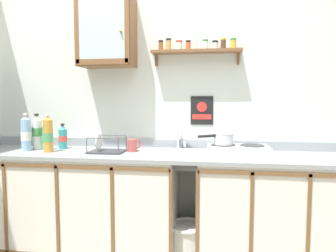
{
  "coord_description": "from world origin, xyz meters",
  "views": [
    {
      "loc": [
        0.53,
        -2.16,
        1.35
      ],
      "look_at": [
        0.14,
        0.42,
        1.13
      ],
      "focal_mm": 32.81,
      "sensor_mm": 36.0,
      "label": 1
    }
  ],
  "objects_px": {
    "sink": "(176,155)",
    "hot_plate_stove": "(238,150)",
    "bottle_opaque_white_4": "(37,132)",
    "dish_rack": "(106,149)",
    "bottle_detergent_teal_1": "(63,137)",
    "saucepan": "(223,138)",
    "bottle_water_clear_5": "(26,134)",
    "bottle_water_blue_2": "(26,134)",
    "wall_cabinet": "(107,32)",
    "warning_sign": "(202,111)",
    "bottle_juice_amber_0": "(48,135)",
    "bottle_soda_green_3": "(46,138)",
    "mug": "(133,145)",
    "trash_bin": "(186,244)"
  },
  "relations": [
    {
      "from": "dish_rack",
      "to": "warning_sign",
      "type": "bearing_deg",
      "value": 21.12
    },
    {
      "from": "sink",
      "to": "hot_plate_stove",
      "type": "distance_m",
      "value": 0.51
    },
    {
      "from": "sink",
      "to": "bottle_water_clear_5",
      "type": "xyz_separation_m",
      "value": [
        -1.36,
        0.01,
        0.15
      ]
    },
    {
      "from": "bottle_soda_green_3",
      "to": "mug",
      "type": "bearing_deg",
      "value": 2.06
    },
    {
      "from": "bottle_detergent_teal_1",
      "to": "wall_cabinet",
      "type": "xyz_separation_m",
      "value": [
        0.41,
        0.06,
        0.93
      ]
    },
    {
      "from": "bottle_water_blue_2",
      "to": "bottle_water_clear_5",
      "type": "bearing_deg",
      "value": 124.3
    },
    {
      "from": "saucepan",
      "to": "trash_bin",
      "type": "distance_m",
      "value": 0.91
    },
    {
      "from": "dish_rack",
      "to": "bottle_detergent_teal_1",
      "type": "bearing_deg",
      "value": 164.43
    },
    {
      "from": "trash_bin",
      "to": "hot_plate_stove",
      "type": "bearing_deg",
      "value": 8.95
    },
    {
      "from": "bottle_soda_green_3",
      "to": "bottle_opaque_white_4",
      "type": "xyz_separation_m",
      "value": [
        -0.1,
        0.03,
        0.04
      ]
    },
    {
      "from": "bottle_opaque_white_4",
      "to": "wall_cabinet",
      "type": "height_order",
      "value": "wall_cabinet"
    },
    {
      "from": "sink",
      "to": "dish_rack",
      "type": "xyz_separation_m",
      "value": [
        -0.58,
        -0.05,
        0.04
      ]
    },
    {
      "from": "sink",
      "to": "bottle_water_clear_5",
      "type": "height_order",
      "value": "sink"
    },
    {
      "from": "bottle_opaque_white_4",
      "to": "mug",
      "type": "height_order",
      "value": "bottle_opaque_white_4"
    },
    {
      "from": "bottle_water_blue_2",
      "to": "bottle_water_clear_5",
      "type": "relative_size",
      "value": 1.07
    },
    {
      "from": "bottle_soda_green_3",
      "to": "wall_cabinet",
      "type": "xyz_separation_m",
      "value": [
        0.52,
        0.14,
        0.92
      ]
    },
    {
      "from": "hot_plate_stove",
      "to": "trash_bin",
      "type": "height_order",
      "value": "hot_plate_stove"
    },
    {
      "from": "sink",
      "to": "bottle_juice_amber_0",
      "type": "height_order",
      "value": "bottle_juice_amber_0"
    },
    {
      "from": "bottle_water_blue_2",
      "to": "dish_rack",
      "type": "xyz_separation_m",
      "value": [
        0.71,
        0.03,
        -0.12
      ]
    },
    {
      "from": "warning_sign",
      "to": "bottle_juice_amber_0",
      "type": "bearing_deg",
      "value": -163.82
    },
    {
      "from": "bottle_juice_amber_0",
      "to": "bottle_water_blue_2",
      "type": "distance_m",
      "value": 0.23
    },
    {
      "from": "bottle_water_blue_2",
      "to": "trash_bin",
      "type": "bearing_deg",
      "value": -0.82
    },
    {
      "from": "dish_rack",
      "to": "warning_sign",
      "type": "distance_m",
      "value": 0.9
    },
    {
      "from": "bottle_water_blue_2",
      "to": "wall_cabinet",
      "type": "bearing_deg",
      "value": 17.61
    },
    {
      "from": "bottle_water_blue_2",
      "to": "mug",
      "type": "xyz_separation_m",
      "value": [
        0.92,
        0.09,
        -0.09
      ]
    },
    {
      "from": "dish_rack",
      "to": "bottle_juice_amber_0",
      "type": "bearing_deg",
      "value": -172.43
    },
    {
      "from": "bottle_detergent_teal_1",
      "to": "bottle_water_clear_5",
      "type": "xyz_separation_m",
      "value": [
        -0.32,
        -0.06,
        0.03
      ]
    },
    {
      "from": "hot_plate_stove",
      "to": "dish_rack",
      "type": "xyz_separation_m",
      "value": [
        -1.08,
        -0.01,
        -0.02
      ]
    },
    {
      "from": "hot_plate_stove",
      "to": "bottle_opaque_white_4",
      "type": "height_order",
      "value": "bottle_opaque_white_4"
    },
    {
      "from": "bottle_detergent_teal_1",
      "to": "bottle_opaque_white_4",
      "type": "bearing_deg",
      "value": -163.63
    },
    {
      "from": "hot_plate_stove",
      "to": "mug",
      "type": "distance_m",
      "value": 0.87
    },
    {
      "from": "mug",
      "to": "wall_cabinet",
      "type": "bearing_deg",
      "value": 155.45
    },
    {
      "from": "bottle_opaque_white_4",
      "to": "bottle_soda_green_3",
      "type": "bearing_deg",
      "value": -14.62
    },
    {
      "from": "dish_rack",
      "to": "wall_cabinet",
      "type": "distance_m",
      "value": 1.02
    },
    {
      "from": "mug",
      "to": "bottle_opaque_white_4",
      "type": "bearing_deg",
      "value": -179.88
    },
    {
      "from": "hot_plate_stove",
      "to": "mug",
      "type": "xyz_separation_m",
      "value": [
        -0.87,
        0.05,
        0.01
      ]
    },
    {
      "from": "bottle_soda_green_3",
      "to": "bottle_opaque_white_4",
      "type": "distance_m",
      "value": 0.11
    },
    {
      "from": "saucepan",
      "to": "bottle_opaque_white_4",
      "type": "xyz_separation_m",
      "value": [
        -1.63,
        0.03,
        0.02
      ]
    },
    {
      "from": "hot_plate_stove",
      "to": "warning_sign",
      "type": "height_order",
      "value": "warning_sign"
    },
    {
      "from": "saucepan",
      "to": "bottle_water_clear_5",
      "type": "height_order",
      "value": "bottle_water_clear_5"
    },
    {
      "from": "bottle_water_blue_2",
      "to": "hot_plate_stove",
      "type": "bearing_deg",
      "value": 1.36
    },
    {
      "from": "hot_plate_stove",
      "to": "bottle_detergent_teal_1",
      "type": "relative_size",
      "value": 2.1
    },
    {
      "from": "wall_cabinet",
      "to": "warning_sign",
      "type": "distance_m",
      "value": 1.09
    },
    {
      "from": "bottle_water_clear_5",
      "to": "bottle_soda_green_3",
      "type": "bearing_deg",
      "value": -6.87
    },
    {
      "from": "sink",
      "to": "bottle_detergent_teal_1",
      "type": "distance_m",
      "value": 1.04
    },
    {
      "from": "wall_cabinet",
      "to": "sink",
      "type": "bearing_deg",
      "value": -11.64
    },
    {
      "from": "sink",
      "to": "bottle_juice_amber_0",
      "type": "distance_m",
      "value": 1.08
    },
    {
      "from": "sink",
      "to": "wall_cabinet",
      "type": "distance_m",
      "value": 1.23
    },
    {
      "from": "hot_plate_stove",
      "to": "mug",
      "type": "relative_size",
      "value": 4.25
    },
    {
      "from": "bottle_opaque_white_4",
      "to": "dish_rack",
      "type": "bearing_deg",
      "value": -5.47
    }
  ]
}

